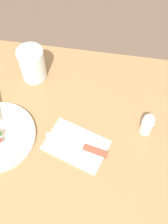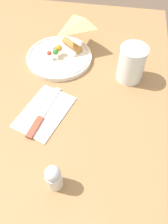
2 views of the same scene
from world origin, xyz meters
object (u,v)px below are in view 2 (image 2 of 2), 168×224
(milk_glass, at_px, (131,65))
(salt_shaker, at_px, (54,177))
(napkin_folded, at_px, (45,112))
(plate_pizza, at_px, (59,56))
(butter_knife, at_px, (43,113))
(dining_table, at_px, (53,112))

(milk_glass, distance_m, salt_shaker, 0.42)
(napkin_folded, bearing_deg, salt_shaker, -157.59)
(plate_pizza, distance_m, napkin_folded, 0.24)
(napkin_folded, height_order, butter_knife, butter_knife)
(napkin_folded, height_order, salt_shaker, salt_shaker)
(napkin_folded, bearing_deg, milk_glass, -51.79)
(dining_table, distance_m, salt_shaker, 0.34)
(milk_glass, xyz_separation_m, napkin_folded, (-0.19, 0.24, -0.05))
(milk_glass, bearing_deg, dining_table, 112.50)
(plate_pizza, height_order, napkin_folded, plate_pizza)
(plate_pizza, distance_m, butter_knife, 0.25)
(plate_pizza, bearing_deg, butter_knife, -177.72)
(dining_table, xyz_separation_m, plate_pizza, (0.16, 0.00, 0.13))
(milk_glass, height_order, salt_shaker, milk_glass)
(dining_table, relative_size, milk_glass, 9.38)
(milk_glass, relative_size, butter_knife, 0.60)
(napkin_folded, distance_m, butter_knife, 0.01)
(plate_pizza, bearing_deg, milk_glass, -101.93)
(dining_table, relative_size, plate_pizza, 4.76)
(milk_glass, bearing_deg, plate_pizza, 78.07)
(dining_table, xyz_separation_m, napkin_folded, (-0.09, -0.01, 0.12))
(butter_knife, bearing_deg, napkin_folded, 0.00)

